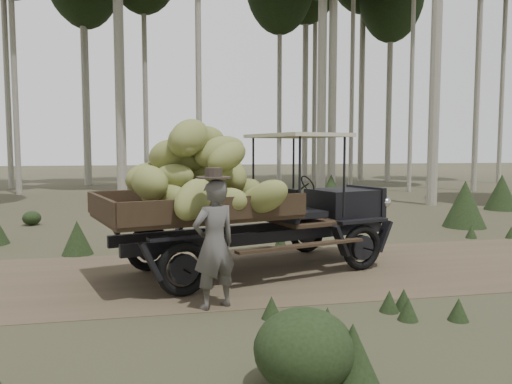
% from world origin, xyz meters
% --- Properties ---
extents(ground, '(120.00, 120.00, 0.00)m').
position_xyz_m(ground, '(0.00, 0.00, 0.00)').
color(ground, '#473D2B').
rests_on(ground, ground).
extents(dirt_track, '(70.00, 4.00, 0.01)m').
position_xyz_m(dirt_track, '(0.00, 0.00, 0.00)').
color(dirt_track, brown).
rests_on(dirt_track, ground).
extents(banana_truck, '(5.70, 3.56, 2.82)m').
position_xyz_m(banana_truck, '(-2.91, -0.06, 1.58)').
color(banana_truck, black).
rests_on(banana_truck, ground).
extents(farmer, '(0.78, 0.67, 1.96)m').
position_xyz_m(farmer, '(-3.38, -1.82, 0.93)').
color(farmer, '#504D49').
rests_on(farmer, ground).
extents(undergrowth, '(23.42, 24.44, 1.39)m').
position_xyz_m(undergrowth, '(-2.31, -1.02, 0.53)').
color(undergrowth, '#233319').
rests_on(undergrowth, ground).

